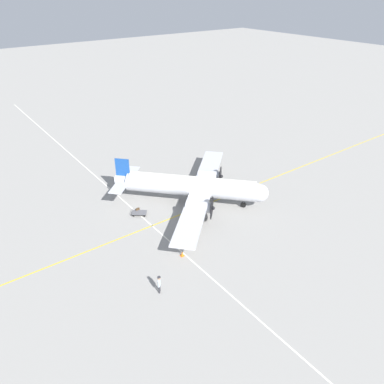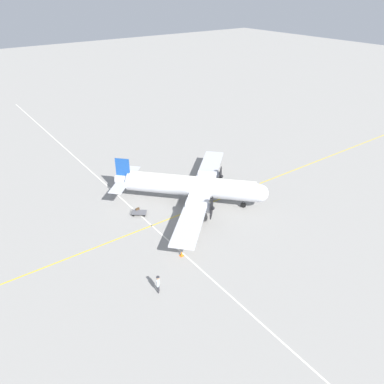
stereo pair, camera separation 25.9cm
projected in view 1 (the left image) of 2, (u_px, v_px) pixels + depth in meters
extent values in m
plane|color=gray|center=(192.00, 202.00, 48.35)|extent=(300.00, 300.00, 0.00)
cube|color=gold|center=(199.00, 207.00, 47.29)|extent=(120.00, 0.16, 0.01)
cube|color=silver|center=(145.00, 220.00, 44.74)|extent=(0.16, 120.00, 0.01)
cylinder|color=silver|center=(192.00, 187.00, 47.23)|extent=(13.20, 13.97, 2.35)
cylinder|color=silver|center=(192.00, 182.00, 46.91)|extent=(12.13, 12.88, 1.64)
sphere|color=silver|center=(260.00, 193.00, 45.88)|extent=(2.23, 2.23, 2.23)
cylinder|color=silver|center=(128.00, 180.00, 48.52)|extent=(3.19, 3.29, 1.29)
cube|color=#194799|center=(122.00, 169.00, 47.81)|extent=(1.36, 1.45, 2.70)
cube|color=silver|center=(125.00, 179.00, 48.53)|extent=(6.80, 6.48, 0.10)
cube|color=silver|center=(202.00, 190.00, 47.18)|extent=(19.56, 18.43, 0.20)
cylinder|color=silver|center=(209.00, 175.00, 50.64)|extent=(2.91, 2.99, 1.29)
cylinder|color=black|center=(220.00, 176.00, 50.39)|extent=(2.01, 1.87, 2.71)
sphere|color=black|center=(221.00, 176.00, 50.37)|extent=(0.45, 0.45, 0.45)
cylinder|color=silver|center=(198.00, 207.00, 43.60)|extent=(2.91, 2.99, 1.29)
cylinder|color=black|center=(212.00, 208.00, 43.34)|extent=(2.01, 1.87, 2.71)
sphere|color=black|center=(213.00, 208.00, 43.32)|extent=(0.45, 0.45, 0.45)
cylinder|color=#4C4C51|center=(206.00, 182.00, 51.17)|extent=(0.18, 0.18, 0.93)
cylinder|color=black|center=(206.00, 185.00, 51.40)|extent=(0.97, 1.01, 1.10)
cylinder|color=#4C4C51|center=(196.00, 213.00, 44.12)|extent=(0.18, 0.18, 0.93)
cylinder|color=black|center=(196.00, 217.00, 44.35)|extent=(0.97, 1.01, 1.10)
cylinder|color=#4C4C51|center=(244.00, 202.00, 46.91)|extent=(0.14, 0.14, 0.87)
cylinder|color=black|center=(243.00, 205.00, 47.12)|extent=(0.61, 0.64, 0.70)
cylinder|color=#2D2D33|center=(159.00, 290.00, 34.04)|extent=(0.13, 0.13, 0.87)
cylinder|color=#2D2D33|center=(160.00, 288.00, 34.26)|extent=(0.13, 0.13, 0.87)
cube|color=silver|center=(159.00, 282.00, 33.77)|extent=(0.43, 0.45, 0.66)
sphere|color=tan|center=(159.00, 278.00, 33.54)|extent=(0.29, 0.29, 0.29)
cylinder|color=silver|center=(159.00, 285.00, 33.56)|extent=(0.10, 0.10, 0.62)
cylinder|color=silver|center=(160.00, 281.00, 34.02)|extent=(0.10, 0.10, 0.62)
cube|color=black|center=(158.00, 282.00, 33.74)|extent=(0.04, 0.05, 0.42)
cylinder|color=#2D2D33|center=(159.00, 277.00, 33.48)|extent=(0.43, 0.43, 0.07)
cube|color=#47331E|center=(138.00, 210.00, 46.13)|extent=(0.50, 0.15, 0.57)
cube|color=#312315|center=(138.00, 208.00, 45.98)|extent=(0.18, 0.10, 0.02)
cube|color=#56565B|center=(139.00, 212.00, 45.65)|extent=(2.09, 1.99, 0.04)
cube|color=#56565B|center=(132.00, 211.00, 45.55)|extent=(0.75, 0.93, 0.04)
cylinder|color=#56565B|center=(133.00, 209.00, 46.08)|extent=(0.04, 0.04, 0.22)
cylinder|color=#56565B|center=(132.00, 214.00, 45.13)|extent=(0.04, 0.04, 0.22)
cylinder|color=black|center=(145.00, 212.00, 46.11)|extent=(0.26, 0.22, 0.28)
cylinder|color=black|center=(144.00, 216.00, 45.31)|extent=(0.26, 0.22, 0.28)
cylinder|color=black|center=(135.00, 211.00, 46.15)|extent=(0.26, 0.22, 0.28)
cylinder|color=black|center=(133.00, 216.00, 45.34)|extent=(0.26, 0.22, 0.28)
cube|color=orange|center=(182.00, 256.00, 38.90)|extent=(0.41, 0.41, 0.03)
cone|color=orange|center=(182.00, 254.00, 38.78)|extent=(0.34, 0.34, 0.54)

